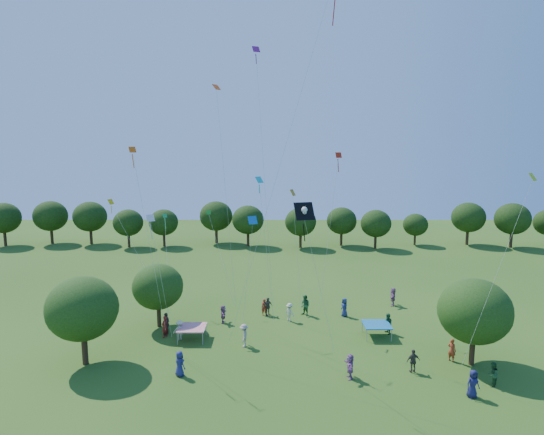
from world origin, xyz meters
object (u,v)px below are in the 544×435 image
Objects in this scene: tent_blue at (377,325)px; pirate_kite at (305,213)px; red_high_kite at (312,55)px; near_tree_west at (82,309)px; near_tree_north at (158,287)px; tent_red_stripe at (192,328)px; near_tree_east at (475,311)px.

tent_blue is 14.72m from pirate_kite.
red_high_kite is at bearing -140.97° from tent_blue.
near_tree_west is at bearing -167.31° from tent_blue.
near_tree_north is at bearing 150.71° from red_high_kite.
near_tree_north is 2.53× the size of tent_red_stripe.
near_tree_west is 1.02× the size of near_tree_east.
near_tree_east is (24.28, -7.23, 0.44)m from near_tree_north.
red_high_kite is at bearing -29.29° from near_tree_north.
near_tree_west is 1.17× the size of near_tree_north.
tent_blue is (22.17, 4.99, -3.16)m from near_tree_west.
near_tree_north is at bearing 139.48° from tent_red_stripe.
near_tree_west reaches higher than tent_blue.
near_tree_west reaches higher than near_tree_north.
tent_red_stripe is (3.34, -2.85, -2.56)m from near_tree_north.
near_tree_west reaches higher than tent_red_stripe.
near_tree_north reaches higher than tent_blue.
pirate_kite is at bearing -10.76° from near_tree_west.
near_tree_east is at bearing 13.24° from pirate_kite.
near_tree_north is 18.78m from tent_blue.
near_tree_east is 8.26m from tent_blue.
near_tree_north is at bearing 62.77° from near_tree_west.
near_tree_north reaches higher than tent_red_stripe.
near_tree_north is 0.21× the size of red_high_kite.
pirate_kite is at bearing -129.50° from tent_blue.
tent_blue is at bearing 39.03° from red_high_kite.
red_high_kite reaches higher than near_tree_east.
tent_red_stripe is at bearing 168.19° from near_tree_east.
near_tree_north is at bearing 173.26° from tent_blue.
near_tree_east reaches higher than near_tree_north.
near_tree_east is 21.60m from tent_red_stripe.
tent_red_stripe is 15.39m from pirate_kite.
tent_blue is at bearing -6.74° from near_tree_north.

